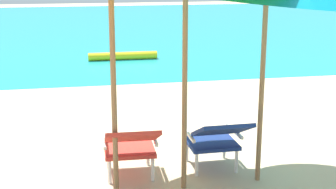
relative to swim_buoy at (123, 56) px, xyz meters
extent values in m
plane|color=#CCB78E|center=(-0.11, -2.34, -0.10)|extent=(40.00, 40.00, 0.00)
cube|color=teal|center=(-0.11, 6.54, -0.09)|extent=(40.00, 18.00, 0.01)
cylinder|color=yellow|center=(0.00, 0.00, 0.00)|extent=(1.60, 0.18, 0.18)
cube|color=red|center=(-0.60, -6.50, 0.18)|extent=(0.54, 0.52, 0.04)
cube|color=red|center=(-0.61, -6.87, 0.45)|extent=(0.54, 0.53, 0.27)
cylinder|color=white|center=(-0.81, -6.28, 0.03)|extent=(0.04, 0.04, 0.26)
cylinder|color=white|center=(-0.37, -6.30, 0.03)|extent=(0.04, 0.04, 0.26)
cylinder|color=white|center=(-0.83, -6.70, 0.03)|extent=(0.04, 0.04, 0.26)
cylinder|color=white|center=(-0.39, -6.72, 0.03)|extent=(0.04, 0.04, 0.26)
cube|color=white|center=(-0.86, -6.49, 0.30)|extent=(0.05, 0.50, 0.03)
cube|color=white|center=(-0.34, -6.51, 0.30)|extent=(0.05, 0.50, 0.03)
cube|color=navy|center=(0.30, -6.47, 0.18)|extent=(0.53, 0.51, 0.04)
cube|color=navy|center=(0.31, -6.84, 0.45)|extent=(0.53, 0.52, 0.27)
cylinder|color=white|center=(0.08, -6.26, 0.03)|extent=(0.04, 0.04, 0.26)
cylinder|color=white|center=(0.52, -6.26, 0.03)|extent=(0.04, 0.04, 0.26)
cylinder|color=white|center=(0.08, -6.68, 0.03)|extent=(0.04, 0.04, 0.26)
cylinder|color=white|center=(0.52, -6.68, 0.03)|extent=(0.04, 0.04, 0.26)
cube|color=white|center=(0.04, -6.47, 0.30)|extent=(0.04, 0.50, 0.03)
cube|color=white|center=(0.56, -6.47, 0.30)|extent=(0.04, 0.50, 0.03)
cylinder|color=olive|center=(-0.79, -7.03, 0.94)|extent=(0.05, 0.05, 2.07)
cylinder|color=olive|center=(-0.11, -6.93, 0.92)|extent=(0.05, 0.05, 2.04)
cylinder|color=olive|center=(0.68, -6.89, 0.84)|extent=(0.05, 0.05, 1.88)
camera|label=1|loc=(-1.13, -11.38, 2.07)|focal=53.00mm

